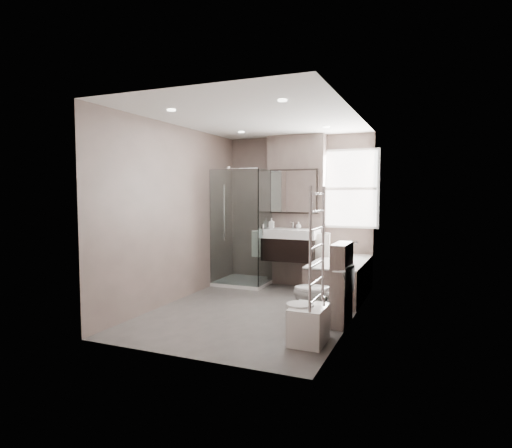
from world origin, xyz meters
The scene contains 15 objects.
room centered at (0.00, 0.00, 1.30)m, with size 2.70×3.90×2.70m.
vanity_pier centered at (0.00, 1.77, 1.30)m, with size 1.00×0.25×2.60m, color #675751.
vanity centered at (0.00, 1.43, 0.74)m, with size 0.95×0.47×0.66m.
mirror_cabinet centered at (0.00, 1.61, 1.63)m, with size 0.86×0.08×0.76m.
towel_left centered at (-0.56, 1.40, 0.72)m, with size 0.24×0.06×0.44m, color white.
towel_right centered at (0.56, 1.40, 0.72)m, with size 0.24×0.06×0.44m, color white.
shower_enclosure centered at (-0.75, 1.35, 0.49)m, with size 0.90×0.90×2.00m.
bathtub centered at (0.92, 1.10, 0.32)m, with size 0.75×1.60×0.57m.
window centered at (0.90, 1.88, 1.68)m, with size 0.98×0.06×1.33m.
toilet centered at (0.97, -0.30, 0.37)m, with size 0.41×0.73×0.74m, color white.
cistern_box centered at (1.21, -0.25, 0.50)m, with size 0.19×0.55×1.00m.
bidet centered at (1.01, -1.02, 0.21)m, with size 0.43×0.50×0.52m.
towel_radiator centered at (1.25, -1.60, 1.12)m, with size 0.03×0.49×1.10m.
soap_bottle_a centered at (-0.35, 1.48, 1.09)m, with size 0.08×0.08×0.17m, color white.
soap_bottle_b centered at (0.11, 1.55, 1.06)m, with size 0.09×0.09×0.12m, color white.
Camera 1 is at (2.23, -5.38, 1.61)m, focal length 30.00 mm.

